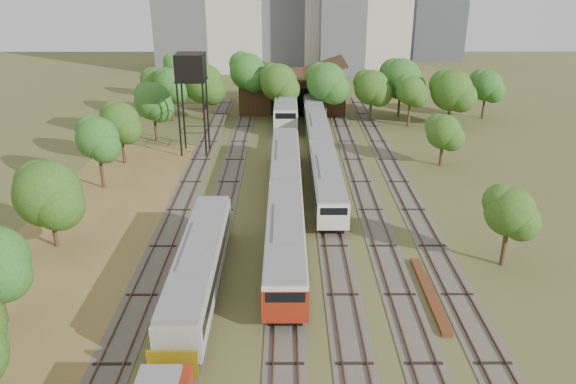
{
  "coord_description": "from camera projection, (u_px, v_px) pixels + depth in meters",
  "views": [
    {
      "loc": [
        -1.93,
        -30.25,
        21.44
      ],
      "look_at": [
        -1.77,
        16.15,
        2.5
      ],
      "focal_mm": 35.0,
      "sensor_mm": 36.0,
      "label": 1
    }
  ],
  "objects": [
    {
      "name": "ground",
      "position": [
        316.0,
        322.0,
        36.12
      ],
      "size": [
        240.0,
        240.0,
        0.0
      ],
      "primitive_type": "plane",
      "color": "#475123",
      "rests_on": "ground"
    },
    {
      "name": "tree_band_right",
      "position": [
        441.0,
        128.0,
        62.12
      ],
      "size": [
        4.94,
        43.35,
        7.13
      ],
      "color": "#382616",
      "rests_on": "ground"
    },
    {
      "name": "old_grey_coach",
      "position": [
        199.0,
        266.0,
        39.07
      ],
      "size": [
        2.84,
        18.0,
        3.51
      ],
      "color": "black",
      "rests_on": "ground"
    },
    {
      "name": "tree_band_left",
      "position": [
        105.0,
        142.0,
        55.57
      ],
      "size": [
        8.23,
        76.41,
        7.97
      ],
      "color": "#382616",
      "rests_on": "ground"
    },
    {
      "name": "rail_pile_near",
      "position": [
        429.0,
        294.0,
        38.99
      ],
      "size": [
        0.64,
        9.53,
        0.32
      ],
      "primitive_type": "cube",
      "color": "brown",
      "rests_on": "ground"
    },
    {
      "name": "railcar_green_set",
      "position": [
        317.0,
        132.0,
        70.57
      ],
      "size": [
        2.75,
        52.08,
        3.39
      ],
      "color": "black",
      "rests_on": "ground"
    },
    {
      "name": "rail_pile_far",
      "position": [
        435.0,
        301.0,
        38.21
      ],
      "size": [
        0.47,
        7.45,
        0.24
      ],
      "primitive_type": "cube",
      "color": "brown",
      "rests_on": "ground"
    },
    {
      "name": "tree_band_far",
      "position": [
        328.0,
        83.0,
        80.76
      ],
      "size": [
        50.5,
        11.01,
        9.33
      ],
      "color": "#382616",
      "rests_on": "ground"
    },
    {
      "name": "railcar_red_set",
      "position": [
        285.0,
        198.0,
        50.24
      ],
      "size": [
        2.95,
        34.58,
        3.65
      ],
      "color": "black",
      "rests_on": "ground"
    },
    {
      "name": "railcar_rear",
      "position": [
        286.0,
        108.0,
        81.05
      ],
      "size": [
        3.25,
        16.08,
        4.03
      ],
      "color": "black",
      "rests_on": "ground"
    },
    {
      "name": "dry_grass_patch",
      "position": [
        79.0,
        262.0,
        43.46
      ],
      "size": [
        14.0,
        60.0,
        0.04
      ],
      "primitive_type": "cube",
      "color": "brown",
      "rests_on": "ground"
    },
    {
      "name": "maintenance_shed",
      "position": [
        292.0,
        90.0,
        88.69
      ],
      "size": [
        16.45,
        11.55,
        7.58
      ],
      "color": "#352013",
      "rests_on": "ground"
    },
    {
      "name": "water_tower",
      "position": [
        191.0,
        70.0,
        64.88
      ],
      "size": [
        3.44,
        3.44,
        11.9
      ],
      "color": "black",
      "rests_on": "ground"
    },
    {
      "name": "tracks",
      "position": [
        298.0,
        182.0,
        59.25
      ],
      "size": [
        24.6,
        80.0,
        0.19
      ],
      "color": "#4C473D",
      "rests_on": "ground"
    }
  ]
}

